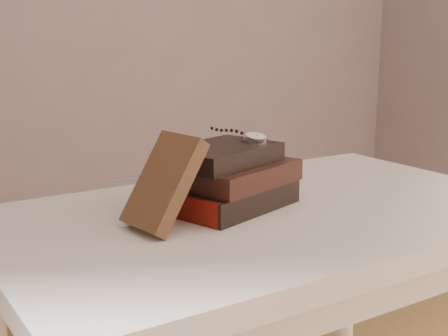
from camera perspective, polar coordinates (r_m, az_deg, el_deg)
table at (r=1.15m, az=4.12°, el=-8.18°), size 1.00×0.60×0.75m
book_stack at (r=1.12m, az=0.48°, el=-0.96°), size 0.27×0.22×0.12m
journal at (r=1.00m, az=-5.64°, el=-1.39°), size 0.13×0.12×0.15m
pocket_watch at (r=1.15m, az=2.79°, el=2.91°), size 0.06×0.15×0.02m
eyeglasses at (r=1.11m, az=-5.41°, el=-0.53°), size 0.13×0.14×0.05m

